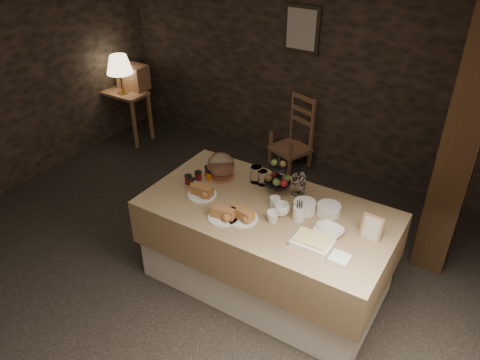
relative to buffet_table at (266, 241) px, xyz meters
The scene contains 28 objects.
ground_plane 0.87m from the buffet_table, 164.84° to the right, with size 5.50×5.00×0.01m, color black.
room_shell 1.29m from the buffet_table, 164.84° to the right, with size 5.52×5.02×2.60m.
buffet_table is the anchor object (origin of this frame).
console_table 3.54m from the buffet_table, 154.26° to the left, with size 0.68×0.39×0.73m.
table_lamp 3.53m from the buffet_table, 154.64° to the left, with size 0.36×0.36×0.54m.
wine_rack 3.60m from the buffet_table, 151.31° to the left, with size 0.42×0.26×0.34m, color #926445.
chair 2.30m from the buffet_table, 110.42° to the left, with size 0.56×0.55×0.74m.
timber_column 1.86m from the buffet_table, 41.87° to the left, with size 0.30×0.30×2.60m, color black.
framed_picture 2.74m from the buffet_table, 110.24° to the left, with size 0.45×0.04×0.55m.
plate_stack_a 0.51m from the buffet_table, 22.28° to the left, with size 0.19×0.19×0.10m, color white.
plate_stack_b 0.65m from the buffet_table, 23.12° to the left, with size 0.20×0.20×0.09m, color white.
cutlery_holder 0.51m from the buffet_table, ahead, with size 0.10×0.10×0.12m, color white.
cup_a 0.44m from the buffet_table, ahead, with size 0.13×0.13×0.11m, color white.
cup_b 0.46m from the buffet_table, 48.87° to the right, with size 0.11×0.11×0.10m, color white.
mug_c 0.41m from the buffet_table, 49.60° to the left, with size 0.09×0.09×0.10m, color white.
mug_d 0.66m from the buffet_table, ahead, with size 0.08×0.08×0.09m, color white.
bowl 0.70m from the buffet_table, ahead, with size 0.22×0.22×0.05m, color white.
cake_dome 0.81m from the buffet_table, 161.06° to the left, with size 0.26×0.26×0.26m.
fruit_stand 0.57m from the buffet_table, 101.47° to the left, with size 0.25×0.25×0.35m.
bread_platter_left 0.72m from the buffet_table, 166.40° to the right, with size 0.26×0.26×0.11m.
bread_platter_center 0.57m from the buffet_table, 127.49° to the right, with size 0.26×0.26×0.11m.
bread_platter_right 0.48m from the buffet_table, 112.10° to the right, with size 0.26×0.26×0.11m.
jam_jars 0.85m from the buffet_table, behind, with size 0.18×0.32×0.07m.
tart_dish 0.70m from the buffet_table, 24.76° to the right, with size 0.30×0.22×0.07m.
square_dish 0.92m from the buffet_table, 21.80° to the right, with size 0.14×0.14×0.04m, color white.
menu_frame 0.98m from the buffet_table, ahead, with size 0.17×0.02×0.22m, color #926445.
storage_jar_a 0.61m from the buffet_table, 134.08° to the left, with size 0.10×0.10×0.16m, color white.
storage_jar_b 0.57m from the buffet_table, 126.91° to the left, with size 0.09×0.09×0.14m, color white.
Camera 1 is at (2.21, -2.69, 3.18)m, focal length 35.00 mm.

